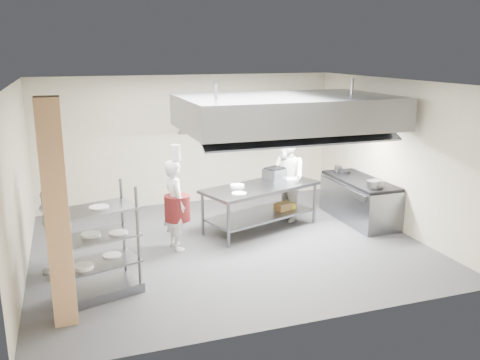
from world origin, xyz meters
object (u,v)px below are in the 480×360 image
object	(u,v)px
pass_rack	(99,242)
cooking_range	(359,201)
chef_plating	(54,218)
chef_head	(175,205)
stockpot	(372,185)
griddle	(276,174)
island	(260,207)
chef_line	(286,178)

from	to	relation	value
pass_rack	cooking_range	bearing A→B (deg)	0.91
pass_rack	chef_plating	distance (m)	1.16
chef_head	stockpot	bearing A→B (deg)	-104.86
cooking_range	griddle	xyz separation A→B (m)	(-1.70, 0.56, 0.60)
chef_head	chef_plating	distance (m)	2.10
cooking_range	stockpot	bearing A→B (deg)	-104.48
chef_head	griddle	xyz separation A→B (m)	(2.34, 0.88, 0.19)
island	stockpot	size ratio (longest dim) A/B	10.29
pass_rack	stockpot	distance (m)	5.38
chef_line	griddle	distance (m)	0.25
cooking_range	island	bearing A→B (deg)	175.93
pass_rack	chef_line	distance (m)	4.58
island	chef_line	distance (m)	0.92
chef_plating	stockpot	bearing A→B (deg)	68.81
chef_plating	stockpot	size ratio (longest dim) A/B	8.17
island	cooking_range	size ratio (longest dim) A/B	1.20
pass_rack	chef_plating	xyz separation A→B (m)	(-0.61, 0.97, 0.13)
chef_line	chef_head	bearing A→B (deg)	-80.00
chef_plating	chef_line	bearing A→B (deg)	83.84
stockpot	pass_rack	bearing A→B (deg)	-169.08
chef_head	chef_line	size ratio (longest dim) A/B	0.90
chef_plating	griddle	distance (m)	4.58
chef_line	chef_plating	bearing A→B (deg)	-82.24
chef_line	stockpot	world-z (taller)	chef_line
griddle	pass_rack	bearing A→B (deg)	-173.32
chef_head	chef_plating	size ratio (longest dim) A/B	0.87
pass_rack	griddle	bearing A→B (deg)	14.70
pass_rack	griddle	xyz separation A→B (m)	(3.77, 2.31, 0.20)
chef_line	chef_plating	size ratio (longest dim) A/B	0.97
chef_head	griddle	distance (m)	2.50
stockpot	griddle	bearing A→B (deg)	139.45
griddle	chef_plating	bearing A→B (deg)	172.14
pass_rack	stockpot	bearing A→B (deg)	-5.92
island	griddle	bearing A→B (deg)	20.33
island	cooking_range	world-z (taller)	island
island	stockpot	world-z (taller)	stockpot
pass_rack	griddle	distance (m)	4.42
island	pass_rack	distance (m)	3.81
chef_plating	stockpot	world-z (taller)	chef_plating
cooking_range	chef_line	distance (m)	1.64
island	pass_rack	xyz separation A→B (m)	(-3.27, -1.91, 0.37)
pass_rack	chef_line	size ratio (longest dim) A/B	0.89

